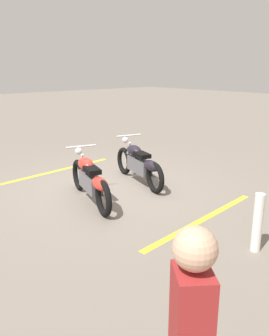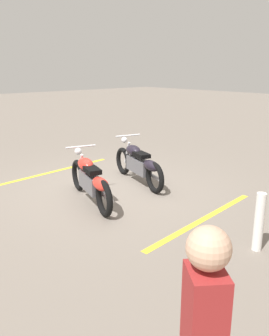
% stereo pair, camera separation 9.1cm
% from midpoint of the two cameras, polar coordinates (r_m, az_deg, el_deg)
% --- Properties ---
extents(ground_plane, '(60.00, 60.00, 0.00)m').
position_cam_midpoint_polar(ground_plane, '(7.82, -4.61, -3.29)').
color(ground_plane, slate).
extents(motorcycle_bright_foreground, '(2.17, 0.82, 1.04)m').
position_cam_midpoint_polar(motorcycle_bright_foreground, '(6.90, -7.46, -1.98)').
color(motorcycle_bright_foreground, black).
rests_on(motorcycle_bright_foreground, ground).
extents(motorcycle_dark_foreground, '(2.18, 0.78, 1.04)m').
position_cam_midpoint_polar(motorcycle_dark_foreground, '(8.00, 0.40, 0.67)').
color(motorcycle_dark_foreground, black).
rests_on(motorcycle_dark_foreground, ground).
extents(bollard_post, '(0.14, 0.14, 0.88)m').
position_cam_midpoint_polar(bollard_post, '(5.40, 18.99, -8.24)').
color(bollard_post, white).
rests_on(bollard_post, ground).
extents(parking_stripe_near, '(0.40, 3.20, 0.01)m').
position_cam_midpoint_polar(parking_stripe_near, '(9.34, -12.57, -0.41)').
color(parking_stripe_near, yellow).
rests_on(parking_stripe_near, ground).
extents(parking_stripe_mid, '(0.40, 3.20, 0.01)m').
position_cam_midpoint_polar(parking_stripe_mid, '(6.38, 10.70, -8.08)').
color(parking_stripe_mid, yellow).
rests_on(parking_stripe_mid, ground).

